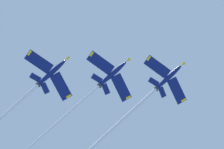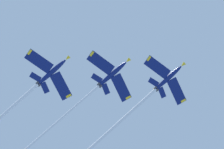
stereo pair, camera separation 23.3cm
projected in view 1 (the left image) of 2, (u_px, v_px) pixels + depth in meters
The scene contains 3 objects.
jet_lead at pixel (144, 100), 161.02m from camera, with size 25.04×46.95×15.64m.
jet_second at pixel (99, 86), 156.99m from camera, with size 23.58×43.09×13.99m.
jet_third at pixel (18, 103), 153.28m from camera, with size 26.36×52.66×16.55m.
Camera 1 is at (-25.19, 2.17, 1.86)m, focal length 77.53 mm.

